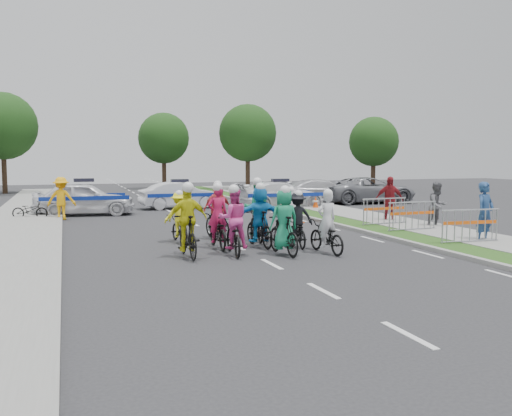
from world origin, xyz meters
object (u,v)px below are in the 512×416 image
object	(u,v)px
rider_4	(297,225)
barrier_0	(470,228)
rider_7	(290,219)
parked_bike	(30,210)
police_car_1	(180,195)
marshal_hiviz	(61,198)
civilian_suv	(369,190)
barrier_1	(412,217)
tree_2	(374,142)
rider_0	(326,232)
cone_0	(298,214)
rider_2	(233,229)
rider_3	(188,229)
rider_1	(284,228)
rider_6	(217,227)
civilian_sedan	(322,191)
tree_1	(248,133)
rider_9	(217,217)
tree_3	(3,126)
rider_5	(260,220)
rider_10	(179,222)
rider_8	(256,217)
spectator_0	(485,213)
police_car_2	(280,195)
police_car_0	(84,199)
barrier_2	(384,213)
spectator_2	(389,200)
spectator_1	(438,205)
tree_4	(164,138)

from	to	relation	value
rider_4	barrier_0	xyz separation A→B (m)	(5.01, -1.54, -0.11)
rider_7	parked_bike	xyz separation A→B (m)	(-8.36, 9.20, -0.28)
police_car_1	marshal_hiviz	bearing A→B (deg)	117.48
civilian_suv	barrier_1	distance (m)	13.13
police_car_1	tree_2	bearing A→B (deg)	-64.78
rider_0	marshal_hiviz	world-z (taller)	marshal_hiviz
tree_2	cone_0	bearing A→B (deg)	-127.77
barrier_1	rider_2	bearing A→B (deg)	-162.86
rider_2	rider_3	xyz separation A→B (m)	(-1.27, -0.03, 0.06)
rider_2	tree_2	world-z (taller)	tree_2
rider_4	police_car_1	distance (m)	13.69
rider_1	rider_6	size ratio (longest dim) A/B	0.99
rider_1	rider_3	world-z (taller)	rider_3
civilian_sedan	tree_1	bearing A→B (deg)	6.99
rider_9	tree_3	size ratio (longest dim) A/B	0.26
rider_9	civilian_suv	world-z (taller)	rider_9
tree_3	rider_9	bearing A→B (deg)	-72.16
rider_5	rider_10	xyz separation A→B (m)	(-2.11, 1.66, -0.16)
rider_4	rider_10	world-z (taller)	rider_4
rider_8	police_car_1	bearing A→B (deg)	-81.44
rider_8	tree_2	world-z (taller)	tree_2
civilian_suv	tree_1	size ratio (longest dim) A/B	0.79
rider_0	spectator_0	distance (m)	5.52
civilian_sedan	barrier_0	world-z (taller)	civilian_sedan
rider_0	rider_8	bearing A→B (deg)	-74.58
rider_1	police_car_2	xyz separation A→B (m)	(4.97, 13.19, -0.05)
barrier_0	tree_2	xyz separation A→B (m)	(11.30, 25.13, 3.27)
civilian_suv	barrier_1	bearing A→B (deg)	158.83
police_car_2	tree_2	bearing A→B (deg)	-51.28
police_car_0	barrier_2	bearing A→B (deg)	-121.23
civilian_sedan	barrier_0	bearing A→B (deg)	177.10
police_car_2	cone_0	world-z (taller)	police_car_2
police_car_1	barrier_2	world-z (taller)	police_car_1
rider_8	police_car_0	xyz separation A→B (m)	(-4.97, 10.07, 0.02)
civilian_suv	spectator_2	xyz separation A→B (m)	(-4.24, -8.99, 0.20)
rider_2	rider_4	xyz separation A→B (m)	(2.22, 0.75, -0.05)
rider_10	police_car_0	bearing A→B (deg)	-79.47
rider_8	rider_10	distance (m)	2.47
police_car_1	spectator_1	bearing A→B (deg)	-151.32
rider_2	spectator_2	distance (m)	9.75
rider_10	rider_2	bearing A→B (deg)	105.83
rider_8	barrier_1	xyz separation A→B (m)	(5.76, -0.11, -0.19)
rider_7	cone_0	xyz separation A→B (m)	(2.13, 4.30, -0.34)
rider_10	tree_4	size ratio (longest dim) A/B	0.26
police_car_2	rider_0	bearing A→B (deg)	159.50
rider_1	marshal_hiviz	world-z (taller)	rider_1
rider_2	spectator_2	bearing A→B (deg)	-140.85
police_car_2	police_car_0	bearing A→B (deg)	87.02
tree_4	tree_2	bearing A→B (deg)	-28.07
rider_2	parked_bike	xyz separation A→B (m)	(-5.80, 11.39, -0.32)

